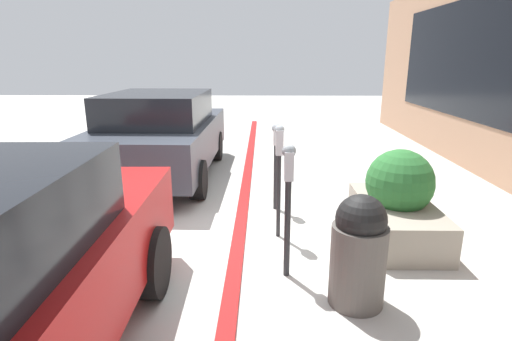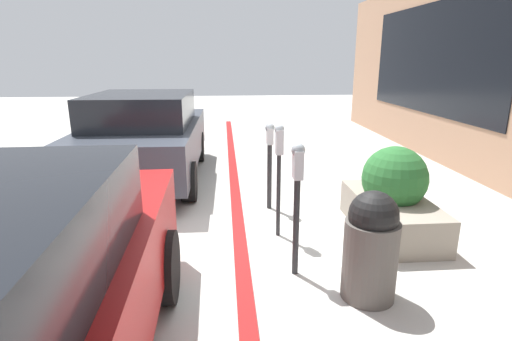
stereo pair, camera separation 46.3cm
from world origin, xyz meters
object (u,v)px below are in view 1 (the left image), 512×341
Objects in this scene: parking_meter_middle at (276,153)px; planter_box at (398,203)px; parking_meter_second at (279,159)px; trash_bin at (359,251)px; parked_car_middle at (161,134)px; parking_meter_nearest at (288,188)px.

planter_box is (-0.98, -1.49, -0.41)m from parking_meter_middle.
trash_bin is at bearing -155.09° from parking_meter_second.
parked_car_middle is (1.67, 2.11, -0.04)m from parking_meter_middle.
planter_box reaches higher than trash_bin.
parked_car_middle is at bearing 34.31° from trash_bin.
parking_meter_nearest is at bearing 123.48° from planter_box.
parking_meter_second is at bearing 89.49° from planter_box.
trash_bin is (-1.44, -0.67, -0.49)m from parking_meter_second.
parking_meter_nearest is 0.90m from trash_bin.
parking_meter_nearest is at bearing -148.12° from parked_car_middle.
trash_bin is at bearing -144.85° from parked_car_middle.
parking_meter_middle is 1.23× the size of trash_bin.
parking_meter_second is 1.66m from trash_bin.
planter_box is at bearing -90.51° from parking_meter_second.
parking_meter_middle reaches higher than trash_bin.
parking_meter_nearest is at bearing -176.87° from parking_meter_second.
parking_meter_nearest is 1.79m from planter_box.
parked_car_middle reaches higher than parking_meter_middle.
planter_box is at bearing -29.82° from trash_bin.
parking_meter_nearest reaches higher than planter_box.
parking_meter_nearest is 1.33× the size of trash_bin.
parking_meter_nearest is 4.21m from parked_car_middle.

